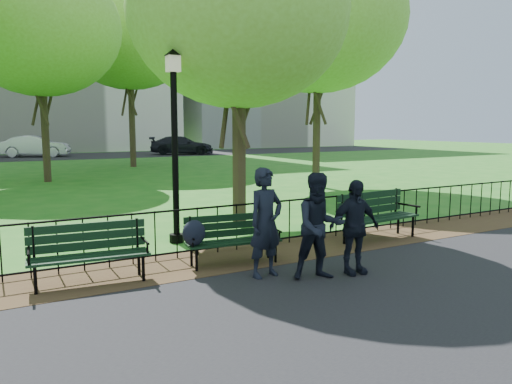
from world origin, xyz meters
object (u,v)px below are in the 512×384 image
park_bench_right_a (376,211)px  tree_mid_e (318,18)px  tree_far_e (129,28)px  person_mid (319,226)px  sedan_silver (36,146)px  person_left (266,223)px  park_bench_left_a (89,247)px  sedan_dark (182,145)px  tree_near_e (239,13)px  tree_far_c (39,28)px  park_bench_main (215,233)px  lamppost (175,139)px  person_right (354,227)px

park_bench_right_a → tree_mid_e: 10.92m
tree_far_e → person_mid: 24.07m
sedan_silver → person_left: bearing=-161.5°
tree_mid_e → sedan_silver: size_ratio=1.86×
tree_mid_e → park_bench_left_a: bearing=-141.6°
park_bench_left_a → person_left: bearing=-17.1°
park_bench_right_a → sedan_dark: (8.12, 31.67, 0.15)m
tree_mid_e → tree_near_e: bearing=-139.5°
park_bench_left_a → tree_far_c: tree_far_c is taller
tree_far_c → park_bench_left_a: bearing=-95.1°
park_bench_main → lamppost: lamppost is taller
park_bench_main → tree_mid_e: 13.05m
person_mid → sedan_silver: (-0.20, 35.63, -0.01)m
tree_far_e → lamppost: bearing=-103.6°
park_bench_main → park_bench_right_a: 3.76m
park_bench_left_a → park_bench_main: bearing=1.6°
park_bench_main → park_bench_right_a: (3.76, 0.17, 0.04)m
lamppost → person_left: 3.20m
person_right → person_mid: bearing=-177.1°
tree_near_e → park_bench_right_a: bearing=-58.8°
park_bench_right_a → park_bench_left_a: bearing=174.3°
person_mid → sedan_dark: size_ratio=0.32×
tree_mid_e → person_right: (-6.48, -9.73, -5.64)m
park_bench_right_a → tree_near_e: (-1.71, 2.82, 4.28)m
park_bench_main → lamppost: (0.09, 2.03, 1.52)m
tree_mid_e → tree_far_c: size_ratio=1.01×
park_bench_left_a → lamppost: size_ratio=0.46×
tree_near_e → tree_far_c: (-2.72, 12.32, 1.45)m
park_bench_right_a → lamppost: (-3.67, 1.86, 1.48)m
park_bench_left_a → lamppost: bearing=47.6°
park_bench_left_a → tree_mid_e: bearing=44.2°
park_bench_main → sedan_dark: sedan_dark is taller
park_bench_right_a → tree_far_e: size_ratio=0.17×
tree_near_e → person_left: bearing=-112.3°
park_bench_left_a → sedan_silver: 34.19m
park_bench_right_a → sedan_silver: (-2.85, 34.05, 0.21)m
lamppost → tree_far_e: bearing=76.4°
park_bench_left_a → tree_far_e: tree_far_e is taller
tree_mid_e → sedan_dark: (3.65, 23.57, -5.64)m
park_bench_right_a → person_right: (-2.00, -1.63, 0.15)m
person_left → tree_far_e: bearing=69.9°
tree_far_c → park_bench_right_a: bearing=-73.7°
person_left → sedan_silver: size_ratio=0.35×
park_bench_left_a → person_right: person_right is taller
lamppost → sedan_silver: size_ratio=0.78×
park_bench_right_a → person_left: bearing=-167.9°
tree_near_e → tree_far_e: (2.71, 18.34, 2.94)m
lamppost → sedan_silver: 32.22m
tree_mid_e → person_mid: (-7.13, -9.68, -5.57)m
tree_far_c → sedan_dark: (12.55, 16.53, -5.59)m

